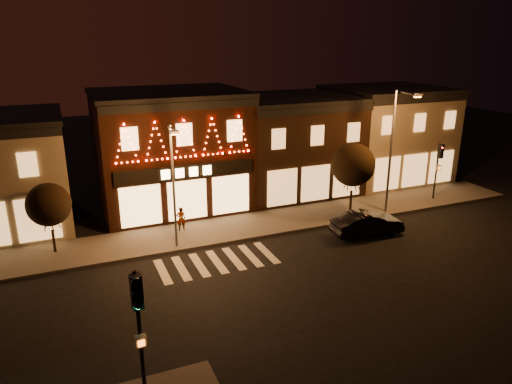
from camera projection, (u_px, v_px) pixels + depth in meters
ground at (243, 297)px, 22.61m from camera, size 120.00×120.00×0.00m
sidewalk_far at (227, 229)px, 30.32m from camera, size 44.00×4.00×0.15m
building_pulp at (171, 150)px, 33.54m from camera, size 10.20×8.34×8.30m
building_right_a at (291, 144)px, 37.17m from camera, size 9.20×8.28×7.50m
building_right_b at (385, 133)px, 40.43m from camera, size 9.20×8.28×7.80m
traffic_signal_near at (139, 315)px, 14.66m from camera, size 0.36×0.51×4.92m
traffic_signal_far at (439, 159)px, 34.79m from camera, size 0.37×0.49×4.27m
streetlamp_mid at (174, 178)px, 26.25m from camera, size 0.46×1.63×7.13m
streetlamp_right at (394, 143)px, 31.48m from camera, size 0.71×1.91×8.35m
tree_left at (49, 205)px, 26.12m from camera, size 2.42×2.42×4.05m
tree_right at (353, 165)px, 31.85m from camera, size 2.94×2.94×4.92m
dark_sedan at (367, 224)px, 29.44m from camera, size 4.63×1.90×1.49m
pedestrian at (181, 219)px, 29.69m from camera, size 0.62×0.45×1.55m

